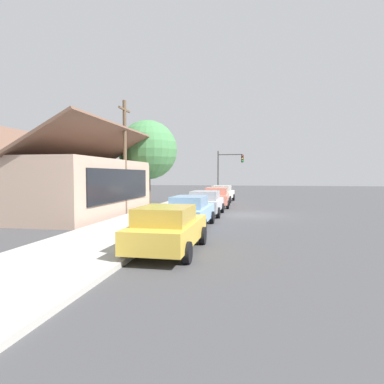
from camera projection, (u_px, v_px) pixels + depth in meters
name	position (u px, v px, depth m)	size (l,w,h in m)	color
ground_plane	(250.00, 215.00, 21.97)	(120.00, 120.00, 0.00)	#424244
sidewalk_curb	(167.00, 212.00, 22.97)	(60.00, 4.20, 0.16)	#B2AFA8
car_mustard	(168.00, 228.00, 11.35)	(4.59, 2.15, 1.59)	gold
car_skyblue	(191.00, 211.00, 16.66)	(4.77, 1.97, 1.59)	#8CB7E0
car_silver	(206.00, 203.00, 21.77)	(4.69, 2.11, 1.59)	silver
car_coral	(217.00, 197.00, 27.34)	(4.97, 2.26, 1.59)	#EA8C75
car_ivory	(222.00, 193.00, 32.71)	(4.88, 2.25, 1.59)	silver
storefront_building	(67.00, 185.00, 22.20)	(12.27, 8.01, 5.78)	tan
shade_tree	(148.00, 150.00, 29.11)	(5.11, 5.11, 7.33)	brown
traffic_light_main	(228.00, 167.00, 36.26)	(0.37, 2.79, 5.20)	#383833
utility_pole_wooden	(125.00, 155.00, 22.16)	(1.80, 0.24, 7.50)	brown
fire_hydrant_red	(189.00, 205.00, 23.38)	(0.22, 0.22, 0.71)	red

